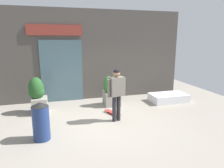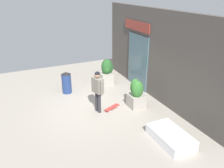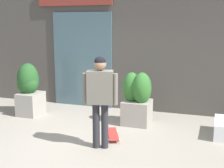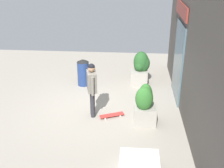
% 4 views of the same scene
% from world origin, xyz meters
% --- Properties ---
extents(ground_plane, '(12.00, 12.00, 0.00)m').
position_xyz_m(ground_plane, '(0.00, 0.00, 0.00)').
color(ground_plane, gray).
extents(building_facade, '(8.30, 0.31, 3.82)m').
position_xyz_m(building_facade, '(-0.05, 2.77, 1.89)').
color(building_facade, '#4C4742').
rests_on(building_facade, ground_plane).
extents(skateboarder, '(0.62, 0.36, 1.70)m').
position_xyz_m(skateboarder, '(0.36, -0.06, 1.05)').
color(skateboarder, '#28282D').
rests_on(skateboarder, ground_plane).
extents(skateboard, '(0.47, 0.77, 0.08)m').
position_xyz_m(skateboard, '(0.40, 0.53, 0.06)').
color(skateboard, red).
rests_on(skateboard, ground_plane).
extents(planter_box_left, '(0.60, 0.70, 1.29)m').
position_xyz_m(planter_box_left, '(-2.12, 1.42, 0.70)').
color(planter_box_left, gray).
rests_on(planter_box_left, ground_plane).
extents(planter_box_right, '(0.66, 0.63, 1.20)m').
position_xyz_m(planter_box_right, '(0.65, 1.50, 0.59)').
color(planter_box_right, gray).
rests_on(planter_box_right, ground_plane).
extents(trash_bin, '(0.45, 0.45, 1.03)m').
position_xyz_m(trash_bin, '(-1.90, -0.73, 0.52)').
color(trash_bin, navy).
rests_on(trash_bin, ground_plane).
extents(snow_ledge, '(1.53, 0.90, 0.33)m').
position_xyz_m(snow_ledge, '(3.10, 1.34, 0.16)').
color(snow_ledge, white).
rests_on(snow_ledge, ground_plane).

